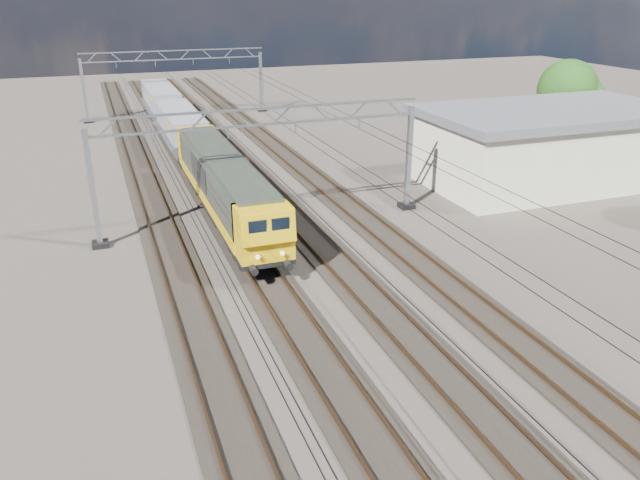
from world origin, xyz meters
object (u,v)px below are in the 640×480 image
object	(u,v)px
catenary_gantry_far	(176,81)
locomotive	(224,183)
catenary_gantry_mid	(263,163)
tree_far	(572,92)
hopper_wagon_mid	(161,101)
industrial_shed	(549,145)
hopper_wagon_lead	(181,127)

from	to	relation	value
catenary_gantry_far	locomotive	xyz separation A→B (m)	(-2.00, -34.07, -1.58)
catenary_gantry_mid	tree_far	xyz separation A→B (m)	(30.32, 9.79, 1.00)
catenary_gantry_far	hopper_wagon_mid	world-z (taller)	catenary_gantry_far
catenary_gantry_mid	locomotive	world-z (taller)	catenary_gantry_mid
locomotive	tree_far	size ratio (longest dim) A/B	2.74
catenary_gantry_mid	catenary_gantry_far	bearing A→B (deg)	90.00
catenary_gantry_far	industrial_shed	xyz separation A→B (m)	(22.00, -34.00, -1.18)
hopper_wagon_lead	industrial_shed	xyz separation A→B (m)	(24.00, -17.63, 0.49)
locomotive	industrial_shed	bearing A→B (deg)	0.16
locomotive	industrial_shed	xyz separation A→B (m)	(24.00, 0.07, 0.40)
industrial_shed	catenary_gantry_far	bearing A→B (deg)	122.91
catenary_gantry_mid	tree_far	distance (m)	31.87
catenary_gantry_mid	hopper_wagon_mid	size ratio (longest dim) A/B	1.53
hopper_wagon_lead	industrial_shed	world-z (taller)	industrial_shed
hopper_wagon_lead	hopper_wagon_mid	xyz separation A→B (m)	(0.00, 14.20, 0.00)
catenary_gantry_mid	hopper_wagon_mid	world-z (taller)	catenary_gantry_mid
hopper_wagon_mid	catenary_gantry_mid	bearing A→B (deg)	-86.62
locomotive	catenary_gantry_far	bearing A→B (deg)	86.64
catenary_gantry_far	tree_far	world-z (taller)	tree_far
hopper_wagon_lead	industrial_shed	distance (m)	29.78
hopper_wagon_lead	catenary_gantry_far	bearing A→B (deg)	83.03
catenary_gantry_far	industrial_shed	distance (m)	40.51
industrial_shed	tree_far	xyz separation A→B (m)	(8.32, 7.79, 2.18)
locomotive	hopper_wagon_mid	xyz separation A→B (m)	(-0.00, 31.90, -0.09)
locomotive	catenary_gantry_mid	bearing A→B (deg)	-43.99
locomotive	hopper_wagon_mid	size ratio (longest dim) A/B	1.62
locomotive	hopper_wagon_lead	world-z (taller)	locomotive
hopper_wagon_lead	tree_far	distance (m)	33.89
hopper_wagon_mid	industrial_shed	size ratio (longest dim) A/B	0.70
hopper_wagon_mid	catenary_gantry_far	bearing A→B (deg)	47.38
hopper_wagon_lead	tree_far	world-z (taller)	tree_far
catenary_gantry_mid	locomotive	bearing A→B (deg)	136.01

